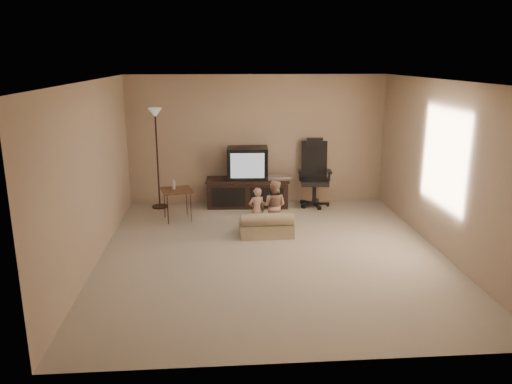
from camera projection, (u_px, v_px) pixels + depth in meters
floor at (272, 253)px, 7.38m from camera, size 5.50×5.50×0.00m
room_shell at (273, 152)px, 6.99m from camera, size 5.50×5.50×5.50m
tv_stand at (248, 182)px, 9.64m from camera, size 1.64×0.68×1.15m
office_chair at (314, 182)px, 9.68m from camera, size 0.66×0.70×1.30m
side_table at (177, 190)px, 8.78m from camera, size 0.61×0.61×0.76m
floor_lamp at (156, 136)px, 9.29m from camera, size 0.30×0.30×1.90m
child_sofa at (266, 226)px, 8.05m from camera, size 0.87×0.50×0.42m
toddler_left at (257, 210)px, 8.16m from camera, size 0.33×0.27×0.77m
toddler_right at (274, 206)px, 8.22m from camera, size 0.48×0.37×0.87m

